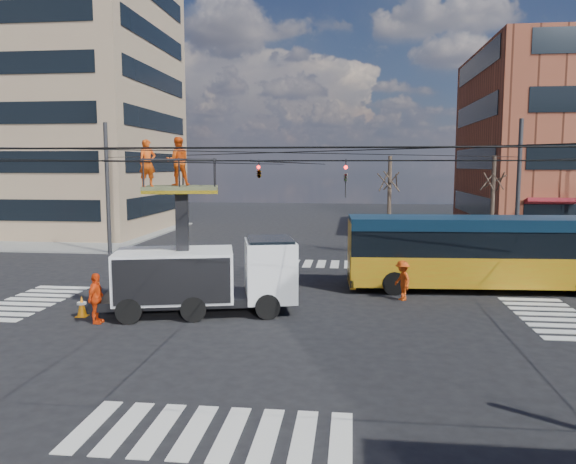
# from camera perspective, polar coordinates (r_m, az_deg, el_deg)

# --- Properties ---
(ground) EXTENTS (120.00, 120.00, 0.00)m
(ground) POSITION_cam_1_polar(r_m,az_deg,el_deg) (21.52, -1.11, -7.83)
(ground) COLOR black
(ground) RESTS_ON ground
(sidewalk_nw) EXTENTS (18.00, 18.00, 0.12)m
(sidewalk_nw) POSITION_cam_1_polar(r_m,az_deg,el_deg) (48.25, -23.04, -0.16)
(sidewalk_nw) COLOR slate
(sidewalk_nw) RESTS_ON ground
(crosswalks) EXTENTS (22.40, 22.40, 0.02)m
(crosswalks) POSITION_cam_1_polar(r_m,az_deg,el_deg) (21.52, -1.11, -7.81)
(crosswalks) COLOR silver
(crosswalks) RESTS_ON ground
(building_tower) EXTENTS (18.06, 16.06, 30.00)m
(building_tower) POSITION_cam_1_polar(r_m,az_deg,el_deg) (51.91, -23.13, 16.88)
(building_tower) COLOR #9D7F63
(building_tower) RESTS_ON ground
(overhead_network) EXTENTS (24.24, 24.24, 8.00)m
(overhead_network) POSITION_cam_1_polar(r_m,az_deg,el_deg) (21.26, -1.18, 3.70)
(overhead_network) COLOR #2D2D30
(overhead_network) RESTS_ON ground
(tree_a) EXTENTS (2.00, 2.00, 6.00)m
(tree_a) POSITION_cam_1_polar(r_m,az_deg,el_deg) (34.22, 10.30, 5.33)
(tree_a) COLOR #382B21
(tree_a) RESTS_ON ground
(tree_b) EXTENTS (2.00, 2.00, 6.00)m
(tree_b) POSITION_cam_1_polar(r_m,az_deg,el_deg) (35.12, 20.15, 5.06)
(tree_b) COLOR #382B21
(tree_b) RESTS_ON ground
(utility_truck) EXTENTS (7.34, 3.93, 6.46)m
(utility_truck) POSITION_cam_1_polar(r_m,az_deg,el_deg) (20.84, -8.43, -2.52)
(utility_truck) COLOR black
(utility_truck) RESTS_ON ground
(city_bus) EXTENTS (12.33, 3.27, 3.20)m
(city_bus) POSITION_cam_1_polar(r_m,az_deg,el_deg) (25.94, 19.78, -1.83)
(city_bus) COLOR orange
(city_bus) RESTS_ON ground
(traffic_cone) EXTENTS (0.36, 0.36, 0.76)m
(traffic_cone) POSITION_cam_1_polar(r_m,az_deg,el_deg) (21.73, -20.21, -7.08)
(traffic_cone) COLOR orange
(traffic_cone) RESTS_ON ground
(worker_ground) EXTENTS (0.45, 1.04, 1.76)m
(worker_ground) POSITION_cam_1_polar(r_m,az_deg,el_deg) (20.53, -18.93, -6.40)
(worker_ground) COLOR #F4440F
(worker_ground) RESTS_ON ground
(flagger) EXTENTS (0.96, 1.20, 1.63)m
(flagger) POSITION_cam_1_polar(r_m,az_deg,el_deg) (23.17, 11.54, -4.85)
(flagger) COLOR #DF440E
(flagger) RESTS_ON ground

